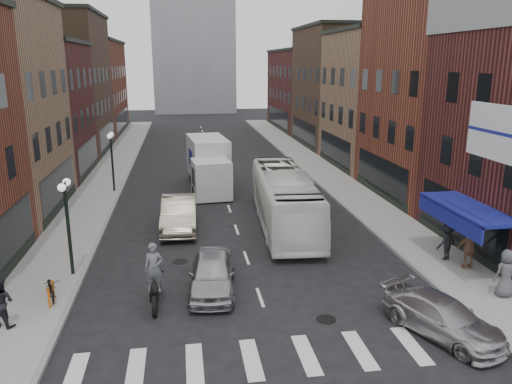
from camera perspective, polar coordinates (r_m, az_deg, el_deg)
ground at (r=18.47m, az=0.97°, el=-13.32°), size 160.00×160.00×0.00m
sidewalk_left at (r=39.47m, az=-16.77°, el=1.43°), size 3.00×74.00×0.15m
sidewalk_right at (r=40.63m, az=7.68°, el=2.29°), size 3.00×74.00×0.15m
curb_left at (r=39.29m, az=-14.60°, el=1.41°), size 0.20×74.00×0.16m
curb_right at (r=40.26m, az=5.63°, el=2.13°), size 0.20×74.00×0.16m
crosswalk_stripes at (r=15.93m, az=2.85°, el=-18.31°), size 12.00×2.20×0.01m
bldg_left_mid_b at (r=42.07m, az=-25.78°, el=8.41°), size 10.30×10.20×10.30m
bldg_left_far_a at (r=52.58m, az=-22.52°, el=11.35°), size 10.30×12.20×13.30m
bldg_left_far_b at (r=66.30m, az=-19.61°, el=11.19°), size 10.30×16.20×11.30m
bldg_right_mid_a at (r=34.96m, az=22.34°, el=11.09°), size 10.30×10.20×14.30m
bldg_right_mid_b at (r=43.94m, az=15.49°, el=10.18°), size 10.30×10.20×11.30m
bldg_right_far_a at (r=54.14m, az=10.77°, el=11.71°), size 10.30×12.20×12.30m
bldg_right_far_b at (r=67.55m, az=6.78°, el=11.54°), size 10.30×16.20×10.30m
awning_blue at (r=22.76m, az=22.64°, el=-1.90°), size 1.80×5.00×0.78m
billboard_sign at (r=20.25m, az=25.67°, el=6.03°), size 1.52×3.00×3.70m
streetlamp_near at (r=21.41m, az=-20.83°, el=-1.92°), size 0.32×1.22×4.11m
streetlamp_far at (r=34.88m, az=-16.19°, el=4.56°), size 0.32×1.22×4.11m
bike_rack at (r=19.79m, az=-22.38°, el=-10.73°), size 0.08×0.68×0.80m
box_truck at (r=34.95m, az=-5.41°, el=3.10°), size 2.94×8.19×3.48m
motorcycle_rider at (r=18.63m, az=-11.53°, el=-9.49°), size 0.68×2.39×2.43m
transit_bus at (r=26.83m, az=3.25°, el=-0.82°), size 3.26×11.09×3.05m
sedan_left_near at (r=19.62m, az=-5.01°, el=-9.26°), size 2.16×4.45×1.46m
sedan_left_far at (r=26.84m, az=-8.80°, el=-2.46°), size 1.95×5.22×1.71m
curb_car at (r=17.77m, az=20.57°, el=-13.27°), size 3.30×4.60×1.24m
parked_bicycle at (r=20.29m, az=-22.38°, el=-10.06°), size 1.04×1.65×0.82m
ped_left_solo at (r=18.76m, az=-27.11°, el=-11.13°), size 0.96×0.78×1.73m
ped_right_a at (r=23.67m, az=20.95°, el=-5.34°), size 1.17×0.85×1.64m
ped_right_b at (r=22.99m, az=23.22°, el=-5.90°), size 1.13×0.66×1.83m
ped_right_c at (r=20.93m, az=26.68°, el=-8.29°), size 0.93×0.63×1.83m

